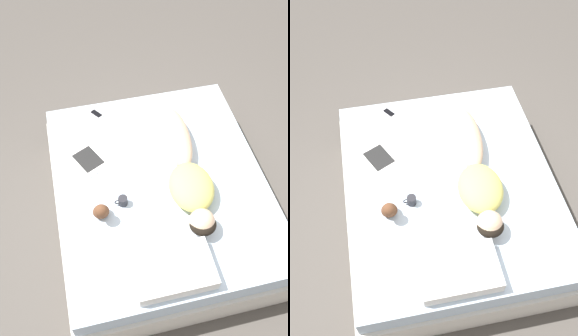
{
  "view_description": "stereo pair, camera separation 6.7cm",
  "coord_description": "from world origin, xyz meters",
  "views": [
    {
      "loc": [
        0.54,
        1.74,
        3.13
      ],
      "look_at": [
        0.11,
        -0.12,
        0.55
      ],
      "focal_mm": 42.0,
      "sensor_mm": 36.0,
      "label": 1
    },
    {
      "loc": [
        0.48,
        1.76,
        3.13
      ],
      "look_at": [
        0.11,
        -0.12,
        0.55
      ],
      "focal_mm": 42.0,
      "sensor_mm": 36.0,
      "label": 2
    }
  ],
  "objects": [
    {
      "name": "bed",
      "position": [
        0.0,
        0.0,
        0.25
      ],
      "size": [
        1.75,
        2.05,
        0.5
      ],
      "color": "beige",
      "rests_on": "ground_plane"
    },
    {
      "name": "plush_toy",
      "position": [
        0.52,
        0.23,
        0.59
      ],
      "size": [
        0.13,
        0.15,
        0.19
      ],
      "color": "brown",
      "rests_on": "bed"
    },
    {
      "name": "pillow",
      "position": [
        0.11,
        0.78,
        0.56
      ],
      "size": [
        0.55,
        0.35,
        0.11
      ],
      "color": "white",
      "rests_on": "bed"
    },
    {
      "name": "cell_phone",
      "position": [
        0.39,
        -0.86,
        0.51
      ],
      "size": [
        0.13,
        0.15,
        0.01
      ],
      "rotation": [
        0.0,
        0.0,
        0.63
      ],
      "color": "silver",
      "rests_on": "bed"
    },
    {
      "name": "open_magazine",
      "position": [
        0.42,
        -0.41,
        0.51
      ],
      "size": [
        0.64,
        0.55,
        0.01
      ],
      "rotation": [
        0.0,
        0.0,
        0.47
      ],
      "color": "white",
      "rests_on": "bed"
    },
    {
      "name": "person",
      "position": [
        -0.21,
        0.01,
        0.59
      ],
      "size": [
        0.37,
        1.31,
        0.19
      ],
      "rotation": [
        0.0,
        0.0,
        -0.06
      ],
      "color": "#DBB28E",
      "rests_on": "bed"
    },
    {
      "name": "ground_plane",
      "position": [
        0.0,
        0.0,
        0.0
      ],
      "size": [
        12.0,
        12.0,
        0.0
      ],
      "primitive_type": "plane",
      "color": "#4C4742"
    },
    {
      "name": "coffee_mug",
      "position": [
        0.34,
        0.15,
        0.54
      ],
      "size": [
        0.1,
        0.07,
        0.08
      ],
      "color": "#232328",
      "rests_on": "bed"
    }
  ]
}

